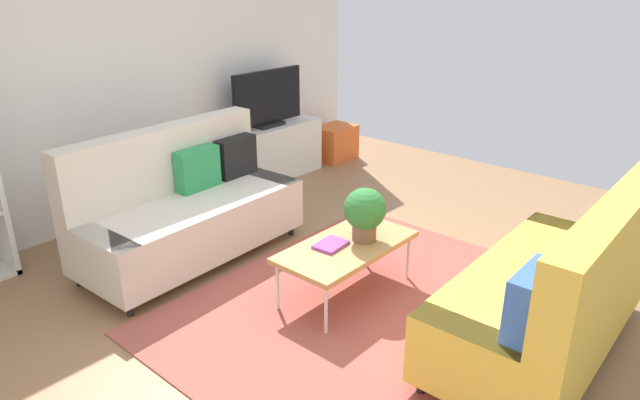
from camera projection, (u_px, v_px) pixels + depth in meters
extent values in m
plane|color=#936B47|center=(345.00, 308.00, 4.18)|extent=(7.68, 7.68, 0.00)
cube|color=white|center=(116.00, 68.00, 5.35)|extent=(6.40, 0.12, 2.90)
cube|color=#9E4C42|center=(362.00, 305.00, 4.20)|extent=(2.90, 2.20, 0.01)
cube|color=beige|center=(192.00, 224.00, 4.79)|extent=(1.93, 0.92, 0.44)
cube|color=beige|center=(162.00, 160.00, 4.79)|extent=(1.91, 0.28, 0.56)
cube|color=beige|center=(262.00, 184.00, 5.36)|extent=(0.24, 0.85, 0.22)
cube|color=beige|center=(98.00, 247.00, 4.14)|extent=(0.24, 0.85, 0.22)
cylinder|color=black|center=(291.00, 230.00, 5.32)|extent=(0.05, 0.05, 0.10)
cylinder|color=black|center=(130.00, 309.00, 4.06)|extent=(0.05, 0.05, 0.10)
cylinder|color=black|center=(241.00, 212.00, 5.72)|extent=(0.05, 0.05, 0.10)
cylinder|color=black|center=(79.00, 279.00, 4.46)|extent=(0.05, 0.05, 0.10)
cube|color=black|center=(236.00, 157.00, 5.21)|extent=(0.41, 0.16, 0.36)
cube|color=#288C4C|center=(198.00, 169.00, 4.88)|extent=(0.41, 0.16, 0.36)
cube|color=gold|center=(541.00, 305.00, 3.63)|extent=(1.92, 0.88, 0.44)
cube|color=gold|center=(609.00, 249.00, 3.25)|extent=(1.90, 0.24, 0.56)
cube|color=gold|center=(484.00, 354.00, 2.98)|extent=(0.22, 0.84, 0.22)
cube|color=gold|center=(585.00, 244.00, 4.19)|extent=(0.22, 0.84, 0.22)
cylinder|color=black|center=(421.00, 386.00, 3.31)|extent=(0.05, 0.05, 0.10)
cylinder|color=black|center=(533.00, 274.00, 4.55)|extent=(0.05, 0.05, 0.10)
cylinder|color=black|center=(626.00, 303.00, 4.14)|extent=(0.05, 0.05, 0.10)
cube|color=#3359B2|center=(531.00, 302.00, 2.92)|extent=(0.40, 0.15, 0.36)
cube|color=#B7844C|center=(347.00, 247.00, 4.21)|extent=(1.10, 0.56, 0.04)
cylinder|color=silver|center=(278.00, 287.00, 4.08)|extent=(0.02, 0.02, 0.38)
cylinder|color=silver|center=(362.00, 241.00, 4.78)|extent=(0.02, 0.02, 0.38)
cylinder|color=silver|center=(326.00, 310.00, 3.80)|extent=(0.02, 0.02, 0.38)
cylinder|color=silver|center=(408.00, 258.00, 4.50)|extent=(0.02, 0.02, 0.38)
cube|color=silver|center=(269.00, 152.00, 6.68)|extent=(1.40, 0.44, 0.64)
cube|color=black|center=(269.00, 124.00, 6.54)|extent=(0.36, 0.20, 0.04)
cube|color=black|center=(268.00, 97.00, 6.42)|extent=(1.00, 0.05, 0.60)
cube|color=orange|center=(335.00, 143.00, 7.43)|extent=(0.52, 0.40, 0.44)
cylinder|color=brown|center=(364.00, 232.00, 4.25)|extent=(0.18, 0.18, 0.13)
sphere|color=#2D7233|center=(365.00, 209.00, 4.18)|extent=(0.32, 0.32, 0.32)
cube|color=purple|center=(331.00, 245.00, 4.17)|extent=(0.25, 0.20, 0.02)
cylinder|color=#B24C4C|center=(225.00, 127.00, 6.16)|extent=(0.13, 0.13, 0.17)
cylinder|color=orange|center=(244.00, 127.00, 6.24)|extent=(0.05, 0.05, 0.15)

